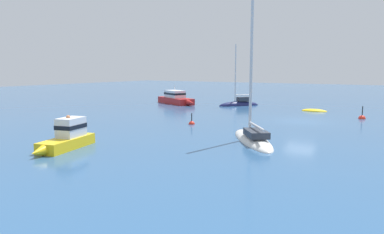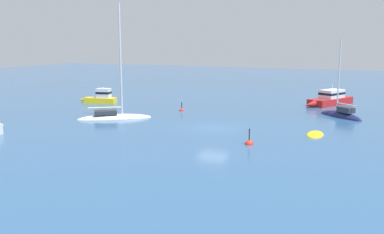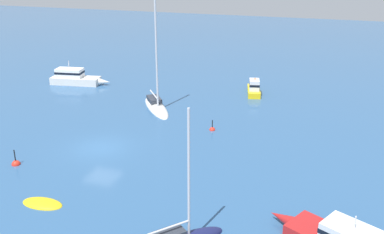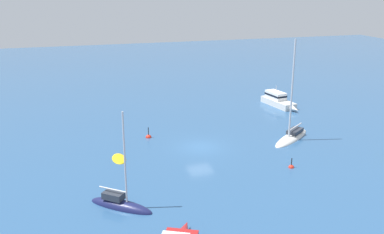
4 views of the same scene
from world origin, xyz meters
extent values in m
plane|color=#2D5684|center=(0.00, 0.00, 0.00)|extent=(160.00, 160.00, 0.00)
ellipsoid|color=silver|center=(10.06, -0.40, 0.00)|extent=(6.50, 5.40, 0.88)
cube|color=#2D333D|center=(10.73, 0.09, 0.63)|extent=(2.33, 2.14, 0.38)
cylinder|color=silver|center=(9.51, -0.81, 5.51)|extent=(0.18, 0.18, 10.14)
cylinder|color=silver|center=(10.75, 0.11, 1.07)|extent=(2.59, 1.97, 0.15)
ellipsoid|color=yellow|center=(-8.24, -0.72, 0.00)|extent=(1.32, 2.65, 0.48)
ellipsoid|color=#191E4C|center=(-9.32, -9.91, 0.00)|extent=(4.75, 4.31, 1.08)
cube|color=#2D333D|center=(-9.79, -9.50, 0.80)|extent=(1.75, 1.67, 0.51)
cylinder|color=silver|center=(-8.92, -10.24, 3.97)|extent=(0.14, 0.14, 6.86)
cylinder|color=silver|center=(-9.81, -9.48, 1.30)|extent=(1.85, 1.60, 0.11)
cube|color=#B21E1E|center=(-7.49, -18.00, 0.39)|extent=(4.63, 6.40, 0.77)
cone|color=#B21E1E|center=(-5.76, -14.63, 0.39)|extent=(1.39, 1.72, 0.77)
cube|color=silver|center=(-7.58, -18.18, 1.24)|extent=(2.77, 3.28, 0.93)
cube|color=black|center=(-7.58, -18.18, 1.28)|extent=(2.82, 3.34, 0.24)
cylinder|color=silver|center=(-7.58, -18.18, 2.04)|extent=(0.08, 0.08, 0.68)
cube|color=yellow|center=(17.53, -8.57, 0.30)|extent=(3.88, 2.07, 0.60)
cone|color=yellow|center=(19.73, -8.05, 0.30)|extent=(1.03, 0.80, 0.60)
cube|color=silver|center=(17.11, -8.66, 1.15)|extent=(1.76, 1.35, 1.10)
cube|color=black|center=(17.11, -8.66, 1.21)|extent=(1.81, 1.39, 0.24)
cylinder|color=red|center=(17.25, -8.69, 1.11)|extent=(0.32, 0.32, 1.02)
sphere|color=#CC7F51|center=(17.25, -8.69, 1.74)|extent=(0.24, 0.24, 0.24)
sphere|color=red|center=(6.27, -7.16, 0.00)|extent=(0.51, 0.51, 0.51)
cylinder|color=black|center=(6.27, -7.16, 0.58)|extent=(0.08, 0.08, 0.64)
sphere|color=red|center=(-4.41, 4.32, 0.00)|extent=(0.63, 0.63, 0.63)
cylinder|color=black|center=(-4.41, 4.32, 0.73)|extent=(0.08, 0.08, 0.82)
camera|label=1|loc=(30.70, 7.73, 4.46)|focal=33.34mm
camera|label=2|loc=(-12.70, 33.10, 7.27)|focal=40.28mm
camera|label=3|loc=(-26.76, -16.36, 14.02)|focal=40.62mm
camera|label=4|loc=(-12.55, -38.62, 15.76)|focal=40.40mm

